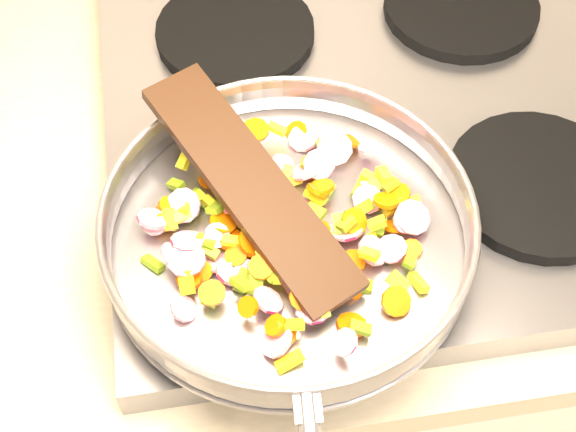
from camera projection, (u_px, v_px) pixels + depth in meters
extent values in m
cube|color=#939399|center=(373.00, 120.00, 0.91)|extent=(0.60, 0.60, 0.04)
cylinder|color=black|center=(270.00, 220.00, 0.80)|extent=(0.19, 0.19, 0.02)
cylinder|color=black|center=(539.00, 184.00, 0.82)|extent=(0.19, 0.19, 0.02)
cylinder|color=black|center=(235.00, 32.00, 0.96)|extent=(0.19, 0.19, 0.02)
cylinder|color=black|center=(461.00, 7.00, 0.98)|extent=(0.19, 0.19, 0.02)
cylinder|color=#9E9EA5|center=(288.00, 241.00, 0.77)|extent=(0.35, 0.35, 0.01)
torus|color=#9E9EA5|center=(288.00, 226.00, 0.75)|extent=(0.39, 0.39, 0.04)
torus|color=#9E9EA5|center=(288.00, 213.00, 0.73)|extent=(0.35, 0.35, 0.01)
cube|color=#9E9EA5|center=(307.00, 409.00, 0.64)|extent=(0.02, 0.03, 0.02)
cylinder|color=#C91344|center=(335.00, 149.00, 0.81)|extent=(0.04, 0.04, 0.03)
cube|color=olive|center=(236.00, 193.00, 0.79)|extent=(0.02, 0.02, 0.01)
cylinder|color=#C91344|center=(405.00, 221.00, 0.76)|extent=(0.03, 0.03, 0.02)
cube|color=olive|center=(286.00, 276.00, 0.72)|extent=(0.02, 0.02, 0.02)
cylinder|color=#D45503|center=(168.00, 206.00, 0.77)|extent=(0.03, 0.03, 0.02)
cube|color=olive|center=(328.00, 290.00, 0.73)|extent=(0.02, 0.02, 0.01)
cylinder|color=#C91344|center=(370.00, 148.00, 0.81)|extent=(0.03, 0.03, 0.02)
cylinder|color=#D45503|center=(299.00, 271.00, 0.73)|extent=(0.04, 0.04, 0.02)
cylinder|color=#D45503|center=(283.00, 334.00, 0.70)|extent=(0.04, 0.04, 0.01)
cylinder|color=#D45503|center=(262.00, 267.00, 0.72)|extent=(0.03, 0.03, 0.01)
cylinder|color=#C91344|center=(266.00, 213.00, 0.77)|extent=(0.04, 0.04, 0.02)
cylinder|color=#C91344|center=(186.00, 260.00, 0.73)|extent=(0.04, 0.04, 0.01)
cube|color=yellow|center=(241.00, 223.00, 0.77)|extent=(0.03, 0.01, 0.01)
cube|color=olive|center=(379.00, 227.00, 0.76)|extent=(0.02, 0.02, 0.01)
cube|color=olive|center=(209.00, 251.00, 0.75)|extent=(0.02, 0.02, 0.01)
cylinder|color=#C91344|center=(252.00, 198.00, 0.79)|extent=(0.04, 0.04, 0.01)
cylinder|color=#C91344|center=(391.00, 249.00, 0.75)|extent=(0.04, 0.04, 0.01)
cube|color=yellow|center=(185.00, 158.00, 0.80)|extent=(0.02, 0.02, 0.02)
cylinder|color=#C91344|center=(155.00, 223.00, 0.76)|extent=(0.04, 0.04, 0.01)
cube|color=yellow|center=(395.00, 201.00, 0.77)|extent=(0.03, 0.02, 0.02)
cylinder|color=#C91344|center=(188.00, 240.00, 0.74)|extent=(0.04, 0.03, 0.02)
cylinder|color=#D45503|center=(209.00, 180.00, 0.79)|extent=(0.02, 0.02, 0.01)
cylinder|color=#D45503|center=(223.00, 223.00, 0.76)|extent=(0.03, 0.04, 0.02)
cube|color=yellow|center=(316.00, 204.00, 0.79)|extent=(0.01, 0.03, 0.02)
cube|color=yellow|center=(328.00, 242.00, 0.75)|extent=(0.01, 0.02, 0.02)
cube|color=yellow|center=(228.00, 232.00, 0.76)|extent=(0.02, 0.02, 0.01)
cube|color=olive|center=(241.00, 284.00, 0.71)|extent=(0.02, 0.02, 0.02)
cylinder|color=#D45503|center=(212.00, 293.00, 0.71)|extent=(0.03, 0.03, 0.01)
cylinder|color=#D45503|center=(318.00, 233.00, 0.75)|extent=(0.03, 0.04, 0.02)
cube|color=yellow|center=(221.00, 153.00, 0.82)|extent=(0.02, 0.01, 0.01)
cube|color=yellow|center=(194.00, 200.00, 0.77)|extent=(0.02, 0.02, 0.01)
cube|color=yellow|center=(270.00, 264.00, 0.74)|extent=(0.02, 0.02, 0.01)
cube|color=olive|center=(178.00, 201.00, 0.78)|extent=(0.02, 0.01, 0.01)
cylinder|color=#C91344|center=(319.00, 164.00, 0.79)|extent=(0.04, 0.04, 0.03)
cylinder|color=#D45503|center=(248.00, 307.00, 0.70)|extent=(0.03, 0.03, 0.02)
cylinder|color=#C91344|center=(338.00, 280.00, 0.73)|extent=(0.03, 0.03, 0.01)
cylinder|color=#C91344|center=(346.00, 230.00, 0.76)|extent=(0.04, 0.04, 0.02)
cube|color=olive|center=(255.00, 285.00, 0.72)|extent=(0.02, 0.02, 0.02)
cylinder|color=#D45503|center=(352.00, 141.00, 0.83)|extent=(0.02, 0.02, 0.02)
cylinder|color=#C91344|center=(367.00, 199.00, 0.78)|extent=(0.04, 0.04, 0.02)
cube|color=olive|center=(176.00, 185.00, 0.80)|extent=(0.02, 0.02, 0.01)
cube|color=olive|center=(327.00, 192.00, 0.80)|extent=(0.02, 0.02, 0.02)
cylinder|color=#C91344|center=(307.00, 170.00, 0.80)|extent=(0.04, 0.04, 0.03)
cube|color=yellow|center=(292.00, 182.00, 0.80)|extent=(0.02, 0.01, 0.01)
cube|color=yellow|center=(372.00, 243.00, 0.75)|extent=(0.01, 0.02, 0.01)
cylinder|color=#C91344|center=(335.00, 263.00, 0.75)|extent=(0.04, 0.05, 0.03)
cylinder|color=#C91344|center=(202.00, 271.00, 0.75)|extent=(0.05, 0.05, 0.02)
cube|color=olive|center=(206.00, 241.00, 0.75)|extent=(0.02, 0.02, 0.01)
cylinder|color=#D45503|center=(163.00, 210.00, 0.77)|extent=(0.02, 0.02, 0.02)
cylinder|color=#C91344|center=(231.00, 272.00, 0.74)|extent=(0.04, 0.04, 0.02)
cube|color=yellow|center=(279.00, 274.00, 0.73)|extent=(0.01, 0.03, 0.02)
cylinder|color=#D45503|center=(320.00, 246.00, 0.74)|extent=(0.03, 0.02, 0.02)
cube|color=yellow|center=(288.00, 206.00, 0.77)|extent=(0.03, 0.02, 0.01)
cylinder|color=#C91344|center=(235.00, 206.00, 0.77)|extent=(0.04, 0.04, 0.02)
cube|color=yellow|center=(418.00, 282.00, 0.74)|extent=(0.02, 0.03, 0.02)
cube|color=olive|center=(391.00, 185.00, 0.78)|extent=(0.02, 0.02, 0.01)
cube|color=yellow|center=(232.00, 143.00, 0.83)|extent=(0.02, 0.02, 0.02)
cylinder|color=#D45503|center=(386.00, 201.00, 0.77)|extent=(0.04, 0.04, 0.01)
cylinder|color=#D45503|center=(317.00, 191.00, 0.77)|extent=(0.02, 0.03, 0.03)
cylinder|color=#C91344|center=(153.00, 219.00, 0.76)|extent=(0.04, 0.03, 0.02)
cube|color=olive|center=(276.00, 264.00, 0.73)|extent=(0.02, 0.02, 0.01)
cylinder|color=#D45503|center=(244.00, 154.00, 0.81)|extent=(0.03, 0.03, 0.03)
cube|color=yellow|center=(322.00, 307.00, 0.70)|extent=(0.01, 0.02, 0.01)
cube|color=yellow|center=(290.00, 361.00, 0.69)|extent=(0.03, 0.02, 0.02)
cube|color=yellow|center=(277.00, 129.00, 0.83)|extent=(0.02, 0.02, 0.01)
cube|color=olive|center=(153.00, 264.00, 0.75)|extent=(0.02, 0.02, 0.01)
cube|color=yellow|center=(298.00, 218.00, 0.76)|extent=(0.02, 0.02, 0.01)
cube|color=olive|center=(410.00, 260.00, 0.74)|extent=(0.02, 0.02, 0.01)
cube|color=yellow|center=(212.00, 204.00, 0.77)|extent=(0.02, 0.02, 0.01)
cube|color=olive|center=(200.00, 198.00, 0.79)|extent=(0.02, 0.02, 0.01)
cylinder|color=#C91344|center=(286.00, 168.00, 0.82)|extent=(0.04, 0.05, 0.03)
cylinder|color=#C91344|center=(174.00, 254.00, 0.73)|extent=(0.03, 0.03, 0.02)
cylinder|color=#D45503|center=(394.00, 226.00, 0.77)|extent=(0.03, 0.03, 0.02)
cylinder|color=#D45503|center=(163.00, 222.00, 0.77)|extent=(0.03, 0.02, 0.02)
cylinder|color=#D45503|center=(397.00, 195.00, 0.78)|extent=(0.04, 0.04, 0.02)
cube|color=yellow|center=(286.00, 175.00, 0.79)|extent=(0.02, 0.02, 0.02)
cube|color=olive|center=(374.00, 200.00, 0.79)|extent=(0.02, 0.03, 0.02)
cube|color=olive|center=(222.00, 211.00, 0.77)|extent=(0.02, 0.02, 0.01)
cylinder|color=#D45503|center=(322.00, 187.00, 0.78)|extent=(0.03, 0.03, 0.02)
cube|color=yellow|center=(255.00, 182.00, 0.78)|extent=(0.02, 0.01, 0.01)
cube|color=yellow|center=(395.00, 207.00, 0.78)|extent=(0.03, 0.02, 0.01)
cylinder|color=#C91344|center=(312.00, 312.00, 0.71)|extent=(0.03, 0.03, 0.01)
cube|color=olive|center=(394.00, 252.00, 0.76)|extent=(0.02, 0.02, 0.02)
cylinder|color=#D45503|center=(354.00, 261.00, 0.75)|extent=(0.03, 0.03, 0.01)
cylinder|color=#D45503|center=(255.00, 130.00, 0.82)|extent=(0.04, 0.04, 0.01)
cylinder|color=#D45503|center=(303.00, 235.00, 0.76)|extent=(0.03, 0.03, 0.02)
cylinder|color=#D45503|center=(252.00, 240.00, 0.74)|extent=(0.04, 0.04, 0.02)
cube|color=olive|center=(218.00, 207.00, 0.76)|extent=(0.03, 0.03, 0.02)
cube|color=yellow|center=(180.00, 217.00, 0.77)|extent=(0.03, 0.02, 0.01)
cube|color=olive|center=(296.00, 227.00, 0.76)|extent=(0.02, 0.02, 0.01)
cylinder|color=#C91344|center=(183.00, 308.00, 0.72)|extent=(0.03, 0.04, 0.02)
cylinder|color=#D45503|center=(297.00, 205.00, 0.79)|extent=(0.04, 0.04, 0.02)
cylinder|color=#D45503|center=(303.00, 297.00, 0.71)|extent=(0.04, 0.03, 0.02)
cube|color=olive|center=(291.00, 213.00, 0.78)|extent=(0.02, 0.02, 0.01)
cube|color=olive|center=(377.00, 185.00, 0.79)|extent=(0.02, 0.01, 0.01)
cylinder|color=#C91344|center=(247.00, 274.00, 0.74)|extent=(0.04, 0.03, 0.02)
cube|color=olive|center=(278.00, 188.00, 0.78)|extent=(0.02, 0.01, 0.02)
cylinder|color=#C91344|center=(373.00, 250.00, 0.74)|extent=(0.04, 0.04, 0.03)
cube|color=olive|center=(315.00, 212.00, 0.76)|extent=(0.02, 0.02, 0.01)
cube|color=yellow|center=(204.00, 154.00, 0.81)|extent=(0.03, 0.03, 0.01)
cylinder|color=#C91344|center=(242.00, 208.00, 0.77)|extent=(0.04, 0.04, 0.03)
cylinder|color=#D45503|center=(236.00, 256.00, 0.74)|extent=(0.02, 0.02, 0.01)
cube|color=olive|center=(265.00, 238.00, 0.76)|extent=(0.02, 0.02, 0.01)
cube|color=yellow|center=(369.00, 254.00, 0.73)|extent=(0.02, 0.02, 0.01)
cylinder|color=#D45503|center=(352.00, 325.00, 0.71)|extent=(0.04, 0.03, 0.02)
cube|color=olive|center=(398.00, 283.00, 0.72)|extent=(0.02, 0.02, 0.02)
cylinder|color=#D45503|center=(412.00, 249.00, 0.76)|extent=(0.03, 0.03, 0.01)
cube|color=olive|center=(363.00, 208.00, 0.77)|extent=(0.03, 0.02, 0.02)
cube|color=olive|center=(360.00, 190.00, 0.79)|extent=(0.02, 0.03, 0.01)
cylinder|color=#D45503|center=(296.00, 133.00, 0.84)|extent=(0.03, 0.03, 0.02)
cube|color=yellow|center=(369.00, 177.00, 0.80)|extent=(0.02, 0.02, 0.01)
cube|color=yellow|center=(410.00, 202.00, 0.79)|extent=(0.02, 0.02, 0.01)
cube|color=yellow|center=(236.00, 135.00, 0.81)|extent=(0.01, 0.02, 0.01)
cylinder|color=#C91344|center=(412.00, 217.00, 0.76)|extent=(0.04, 0.04, 0.02)
cube|color=olive|center=(187.00, 206.00, 0.77)|extent=(0.02, 0.02, 0.02)
cylinder|color=#D45503|center=(252.00, 249.00, 0.75)|extent=(0.02, 0.02, 0.01)
cylinder|color=#D45503|center=(396.00, 301.00, 0.72)|extent=(0.04, 0.04, 0.02)
cube|color=olive|center=(325.00, 144.00, 0.82)|extent=(0.02, 0.02, 0.02)
cube|color=olive|center=(346.00, 223.00, 0.75)|extent=(0.02, 0.02, 0.01)
cube|color=yellow|center=(315.00, 197.00, 0.78)|extent=(0.02, 0.02, 0.01)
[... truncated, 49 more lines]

